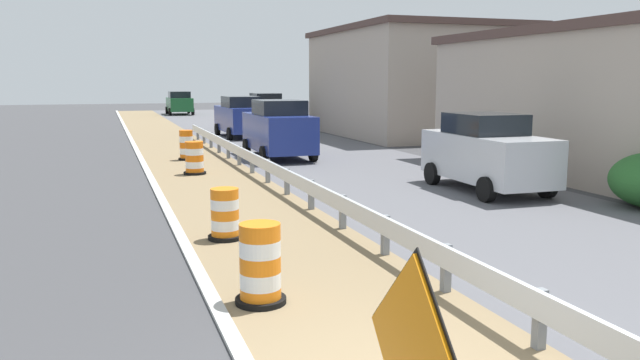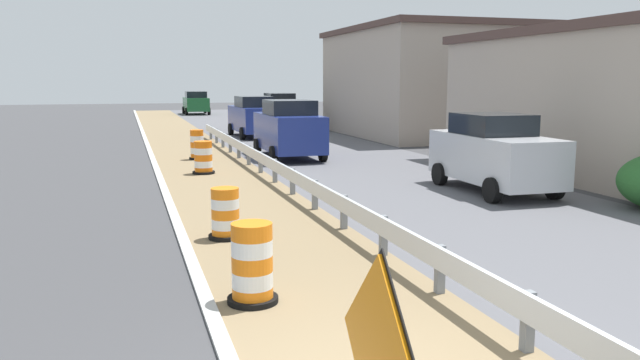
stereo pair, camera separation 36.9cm
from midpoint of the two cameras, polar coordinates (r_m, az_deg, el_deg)
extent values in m
cube|color=silver|center=(8.30, 13.21, -8.44)|extent=(0.08, 53.60, 0.32)
cube|color=slate|center=(7.61, 17.88, -11.86)|extent=(0.12, 0.12, 0.70)
cube|color=slate|center=(9.25, 10.17, -7.83)|extent=(0.12, 0.12, 0.70)
cube|color=slate|center=(11.02, 4.95, -4.97)|extent=(0.12, 0.12, 0.70)
cube|color=slate|center=(12.89, 1.24, -2.89)|extent=(0.12, 0.12, 0.70)
cube|color=slate|center=(14.80, -1.51, -1.33)|extent=(0.12, 0.12, 0.70)
cube|color=slate|center=(16.75, -3.63, -0.13)|extent=(0.12, 0.12, 0.70)
cube|color=slate|center=(18.73, -5.30, 0.82)|extent=(0.12, 0.12, 0.70)
cube|color=slate|center=(20.72, -6.65, 1.58)|extent=(0.12, 0.12, 0.70)
cube|color=slate|center=(22.72, -7.77, 2.21)|extent=(0.12, 0.12, 0.70)
cube|color=slate|center=(24.74, -8.70, 2.74)|extent=(0.12, 0.12, 0.70)
cube|color=slate|center=(26.76, -9.50, 3.19)|extent=(0.12, 0.12, 0.70)
cube|color=slate|center=(28.78, -10.18, 3.57)|extent=(0.12, 0.12, 0.70)
cube|color=slate|center=(30.81, -10.77, 3.91)|extent=(0.12, 0.12, 0.70)
cube|color=slate|center=(32.85, -11.29, 4.20)|extent=(0.12, 0.12, 0.70)
cube|color=orange|center=(4.58, 5.98, -15.33)|extent=(0.07, 1.44, 1.44)
cube|color=black|center=(4.59, 6.19, -15.30)|extent=(0.05, 1.53, 1.53)
cylinder|color=orange|center=(8.78, -6.59, -10.30)|extent=(0.56, 0.56, 0.22)
cylinder|color=white|center=(8.71, -6.62, -8.92)|extent=(0.56, 0.56, 0.22)
cylinder|color=orange|center=(8.65, -6.64, -7.52)|extent=(0.56, 0.56, 0.22)
cylinder|color=white|center=(8.59, -6.67, -6.10)|extent=(0.56, 0.56, 0.22)
cylinder|color=orange|center=(8.53, -6.70, -4.66)|extent=(0.56, 0.56, 0.22)
cylinder|color=black|center=(8.81, -6.58, -10.73)|extent=(0.70, 0.70, 0.08)
cylinder|color=orange|center=(12.26, -9.39, -4.84)|extent=(0.53, 0.53, 0.20)
cylinder|color=white|center=(12.21, -9.41, -3.94)|extent=(0.53, 0.53, 0.20)
cylinder|color=orange|center=(12.17, -9.43, -3.04)|extent=(0.53, 0.53, 0.20)
cylinder|color=white|center=(12.13, -9.46, -2.13)|extent=(0.53, 0.53, 0.20)
cylinder|color=orange|center=(12.09, -9.48, -1.22)|extent=(0.53, 0.53, 0.20)
cylinder|color=black|center=(12.27, -9.38, -5.10)|extent=(0.66, 0.66, 0.08)
cylinder|color=orange|center=(20.79, -11.73, 0.80)|extent=(0.58, 0.58, 0.21)
cylinder|color=white|center=(20.76, -11.75, 1.38)|extent=(0.58, 0.58, 0.21)
cylinder|color=orange|center=(20.74, -11.77, 1.96)|extent=(0.58, 0.58, 0.21)
cylinder|color=white|center=(20.71, -11.79, 2.54)|extent=(0.58, 0.58, 0.21)
cylinder|color=orange|center=(20.69, -11.80, 3.12)|extent=(0.58, 0.58, 0.21)
cylinder|color=black|center=(20.80, -11.72, 0.62)|extent=(0.72, 0.72, 0.08)
cylinder|color=orange|center=(24.60, -12.36, 2.05)|extent=(0.50, 0.50, 0.23)
cylinder|color=white|center=(24.57, -12.38, 2.57)|extent=(0.50, 0.50, 0.23)
cylinder|color=orange|center=(24.55, -12.40, 3.09)|extent=(0.50, 0.50, 0.23)
cylinder|color=white|center=(24.53, -12.41, 3.62)|extent=(0.50, 0.50, 0.23)
cylinder|color=orange|center=(24.51, -12.43, 4.15)|extent=(0.50, 0.50, 0.23)
cylinder|color=black|center=(24.61, -12.36, 1.88)|extent=(0.63, 0.63, 0.08)
cube|color=navy|center=(24.68, -4.22, 4.34)|extent=(1.93, 4.64, 1.37)
cube|color=black|center=(24.45, -4.14, 6.56)|extent=(1.72, 2.14, 0.56)
cylinder|color=black|center=(26.02, -7.05, 3.02)|extent=(0.23, 0.64, 0.64)
cylinder|color=black|center=(26.46, -3.03, 3.17)|extent=(0.23, 0.64, 0.64)
cylinder|color=black|center=(23.06, -5.55, 2.28)|extent=(0.23, 0.64, 0.64)
cylinder|color=black|center=(23.54, -1.07, 2.46)|extent=(0.23, 0.64, 0.64)
cube|color=black|center=(39.35, -5.13, 6.03)|extent=(1.79, 4.79, 1.33)
cube|color=black|center=(39.50, -5.21, 7.41)|extent=(1.58, 2.21, 0.56)
cylinder|color=black|center=(38.08, -3.32, 4.95)|extent=(0.23, 0.64, 0.64)
cylinder|color=black|center=(37.68, -5.86, 4.87)|extent=(0.23, 0.64, 0.64)
cylinder|color=black|center=(41.12, -4.44, 5.24)|extent=(0.23, 0.64, 0.64)
cylinder|color=black|center=(40.75, -6.80, 5.17)|extent=(0.23, 0.64, 0.64)
cube|color=#195128|center=(57.34, -12.75, 6.67)|extent=(1.95, 4.43, 1.14)
cube|color=black|center=(57.14, -12.76, 7.52)|extent=(1.75, 2.04, 0.56)
cylinder|color=black|center=(58.72, -13.82, 6.13)|extent=(0.22, 0.64, 0.64)
cylinder|color=black|center=(58.92, -11.95, 6.20)|extent=(0.22, 0.64, 0.64)
cylinder|color=black|center=(55.82, -13.57, 6.00)|extent=(0.22, 0.64, 0.64)
cylinder|color=black|center=(56.03, -11.59, 6.08)|extent=(0.22, 0.64, 0.64)
cube|color=silver|center=(17.75, 14.26, 2.03)|extent=(1.87, 4.35, 1.23)
cube|color=black|center=(17.82, 14.08, 4.95)|extent=(1.64, 2.01, 0.56)
cylinder|color=black|center=(17.18, 19.22, -0.49)|extent=(0.23, 0.64, 0.64)
cylinder|color=black|center=(16.18, 14.16, -0.83)|extent=(0.23, 0.64, 0.64)
cylinder|color=black|center=(19.50, 14.20, 0.81)|extent=(0.23, 0.64, 0.64)
cylinder|color=black|center=(18.62, 9.54, 0.59)|extent=(0.23, 0.64, 0.64)
cube|color=navy|center=(34.00, -7.55, 5.48)|extent=(1.94, 4.78, 1.28)
cube|color=black|center=(33.78, -7.51, 7.03)|extent=(1.69, 2.22, 0.56)
cylinder|color=black|center=(35.38, -9.54, 4.53)|extent=(0.24, 0.65, 0.64)
cylinder|color=black|center=(35.77, -6.68, 4.64)|extent=(0.24, 0.65, 0.64)
cylinder|color=black|center=(32.33, -8.47, 4.15)|extent=(0.24, 0.65, 0.64)
cylinder|color=black|center=(32.76, -5.36, 4.27)|extent=(0.24, 0.65, 0.64)
cube|color=#AD9E8E|center=(22.11, 25.36, 6.00)|extent=(6.42, 12.54, 4.36)
cube|color=#4C3833|center=(22.15, 25.78, 12.02)|extent=(6.68, 13.04, 0.30)
cube|color=#AD9E8E|center=(35.63, 8.08, 8.53)|extent=(8.36, 11.44, 5.52)
cube|color=#4C3833|center=(35.73, 8.19, 13.20)|extent=(8.70, 11.90, 0.30)
camera|label=1|loc=(0.18, -90.88, -0.14)|focal=35.46mm
camera|label=2|loc=(0.18, 89.12, 0.14)|focal=35.46mm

